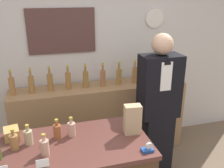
{
  "coord_description": "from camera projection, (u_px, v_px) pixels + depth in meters",
  "views": [
    {
      "loc": [
        -0.56,
        -1.23,
        2.12
      ],
      "look_at": [
        0.11,
        1.12,
        1.21
      ],
      "focal_mm": 40.0,
      "sensor_mm": 36.0,
      "label": 1
    }
  ],
  "objects": [
    {
      "name": "back_shelf",
      "position": [
        101.0,
        119.0,
        3.4
      ],
      "size": [
        2.28,
        0.42,
        0.97
      ],
      "color": "#9E754C",
      "rests_on": "ground_plane"
    },
    {
      "name": "shelf_bottle_2",
      "position": [
        50.0,
        82.0,
        3.05
      ],
      "size": [
        0.07,
        0.07,
        0.31
      ],
      "color": "olive",
      "rests_on": "back_shelf"
    },
    {
      "name": "paper_bag",
      "position": [
        133.0,
        119.0,
        2.13
      ],
      "size": [
        0.15,
        0.1,
        0.26
      ],
      "color": "tan",
      "rests_on": "display_counter"
    },
    {
      "name": "shelf_bottle_0",
      "position": [
        12.0,
        85.0,
        2.93
      ],
      "size": [
        0.07,
        0.07,
        0.31
      ],
      "color": "#A46C3B",
      "rests_on": "back_shelf"
    },
    {
      "name": "counter_bottle_4",
      "position": [
        57.0,
        131.0,
        2.08
      ],
      "size": [
        0.07,
        0.07,
        0.17
      ],
      "color": "brown",
      "rests_on": "display_counter"
    },
    {
      "name": "counter_bottle_2",
      "position": [
        28.0,
        137.0,
        1.99
      ],
      "size": [
        0.07,
        0.07,
        0.17
      ],
      "color": "tan",
      "rests_on": "display_counter"
    },
    {
      "name": "shelf_bottle_1",
      "position": [
        31.0,
        84.0,
        2.98
      ],
      "size": [
        0.07,
        0.07,
        0.31
      ],
      "color": "olive",
      "rests_on": "back_shelf"
    },
    {
      "name": "shelf_bottle_3",
      "position": [
        68.0,
        80.0,
        3.1
      ],
      "size": [
        0.07,
        0.07,
        0.31
      ],
      "color": "#9E6B34",
      "rests_on": "back_shelf"
    },
    {
      "name": "shelf_bottle_7",
      "position": [
        135.0,
        74.0,
        3.31
      ],
      "size": [
        0.07,
        0.07,
        0.31
      ],
      "color": "#A36F3B",
      "rests_on": "back_shelf"
    },
    {
      "name": "potted_plant",
      "position": [
        165.0,
        67.0,
        3.4
      ],
      "size": [
        0.24,
        0.24,
        0.33
      ],
      "color": "#B27047",
      "rests_on": "back_shelf"
    },
    {
      "name": "counter_bottle_3",
      "position": [
        45.0,
        147.0,
        1.86
      ],
      "size": [
        0.07,
        0.07,
        0.17
      ],
      "color": "tan",
      "rests_on": "display_counter"
    },
    {
      "name": "back_wall",
      "position": [
        86.0,
        53.0,
        3.32
      ],
      "size": [
        5.2,
        0.09,
        2.7
      ],
      "color": "silver",
      "rests_on": "ground_plane"
    },
    {
      "name": "shelf_bottle_6",
      "position": [
        119.0,
        76.0,
        3.26
      ],
      "size": [
        0.07,
        0.07,
        0.31
      ],
      "color": "olive",
      "rests_on": "back_shelf"
    },
    {
      "name": "tape_dispenser",
      "position": [
        148.0,
        149.0,
        1.91
      ],
      "size": [
        0.09,
        0.06,
        0.07
      ],
      "color": "#1E4799",
      "rests_on": "display_counter"
    },
    {
      "name": "gift_box",
      "position": [
        12.0,
        134.0,
        2.07
      ],
      "size": [
        0.14,
        0.16,
        0.09
      ],
      "color": "tan",
      "rests_on": "display_counter"
    },
    {
      "name": "price_card_right",
      "position": [
        43.0,
        163.0,
        1.74
      ],
      "size": [
        0.09,
        0.02,
        0.06
      ],
      "color": "white",
      "rests_on": "display_counter"
    },
    {
      "name": "shopkeeper",
      "position": [
        158.0,
        110.0,
        2.82
      ],
      "size": [
        0.44,
        0.27,
        1.73
      ],
      "color": "black",
      "rests_on": "ground_plane"
    },
    {
      "name": "shelf_bottle_8",
      "position": [
        150.0,
        73.0,
        3.36
      ],
      "size": [
        0.07,
        0.07,
        0.31
      ],
      "color": "#9D683C",
      "rests_on": "back_shelf"
    },
    {
      "name": "shelf_bottle_4",
      "position": [
        86.0,
        79.0,
        3.15
      ],
      "size": [
        0.07,
        0.07,
        0.31
      ],
      "color": "olive",
      "rests_on": "back_shelf"
    },
    {
      "name": "counter_bottle_5",
      "position": [
        72.0,
        129.0,
        2.11
      ],
      "size": [
        0.07,
        0.07,
        0.17
      ],
      "color": "tan",
      "rests_on": "display_counter"
    },
    {
      "name": "counter_bottle_1",
      "position": [
        14.0,
        141.0,
        1.93
      ],
      "size": [
        0.07,
        0.07,
        0.17
      ],
      "color": "#9F703F",
      "rests_on": "display_counter"
    },
    {
      "name": "shelf_bottle_5",
      "position": [
        103.0,
        78.0,
        3.19
      ],
      "size": [
        0.07,
        0.07,
        0.31
      ],
      "color": "#A1663E",
      "rests_on": "back_shelf"
    }
  ]
}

